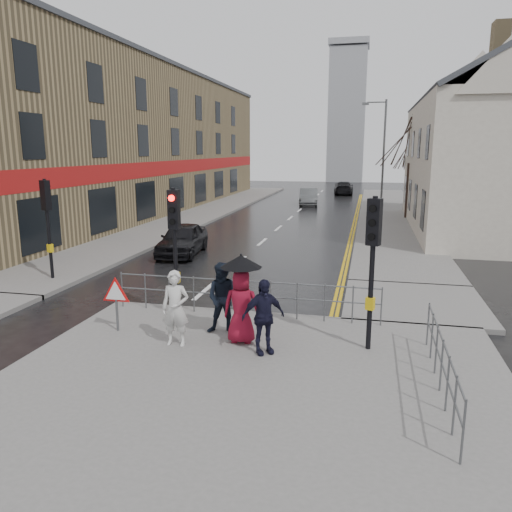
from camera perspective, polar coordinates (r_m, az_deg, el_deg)
The scene contains 24 objects.
ground at distance 13.57m, azimuth -10.04°, elevation -7.45°, with size 120.00×120.00×0.00m, color black.
near_pavement at distance 9.59m, azimuth -1.20°, elevation -15.38°, with size 10.00×9.00×0.14m, color #605E5B.
left_pavement at distance 36.90m, azimuth -5.64°, elevation 5.15°, with size 4.00×44.00×0.14m, color #605E5B.
right_pavement at distance 37.05m, azimuth 14.93°, elevation 4.83°, with size 4.00×40.00×0.14m, color #605E5B.
pavement_bridge_right at distance 15.47m, azimuth 17.58°, elevation -5.11°, with size 4.00×4.20×0.14m, color #605E5B.
building_left_terrace at distance 37.83m, azimuth -14.42°, elevation 12.49°, with size 8.00×42.00×10.00m, color olive.
building_right_cream at distance 30.56m, azimuth 26.42°, elevation 11.40°, with size 9.00×16.40×10.10m.
church_tower at distance 73.98m, azimuth 10.34°, elevation 15.40°, with size 5.00×5.00×18.00m, color #95979D.
traffic_signal_near_left at distance 13.07m, azimuth -9.30°, elevation 2.96°, with size 0.28×0.27×3.40m.
traffic_signal_near_right at distance 10.95m, azimuth 13.22°, elevation 1.04°, with size 0.34×0.33×3.40m.
traffic_signal_far_left at distance 18.27m, azimuth -22.77°, elevation 4.75°, with size 0.34×0.33×3.40m.
guard_railing_front at distance 13.25m, azimuth -1.35°, elevation -3.84°, with size 7.14×0.04×1.00m.
guard_railing_side at distance 9.82m, azimuth 20.52°, elevation -10.54°, with size 0.04×4.54×1.00m.
warning_sign at distance 12.56m, azimuth -15.72°, elevation -4.34°, with size 0.80×0.07×1.35m.
street_lamp at distance 39.77m, azimuth 14.15°, elevation 12.04°, with size 1.83×0.25×8.00m.
tree_near at distance 33.85m, azimuth 17.30°, elevation 12.65°, with size 2.40×2.40×6.58m.
tree_far at distance 41.86m, azimuth 17.12°, elevation 11.47°, with size 2.40×2.40×5.64m.
pedestrian_a at distance 11.38m, azimuth -9.20°, elevation -5.93°, with size 0.63×0.41×1.73m, color beige.
pedestrian_b at distance 11.97m, azimuth -3.69°, elevation -4.86°, with size 0.85×0.66×1.74m, color black.
pedestrian_with_umbrella at distance 11.34m, azimuth -1.69°, elevation -4.51°, with size 0.96×0.96×2.05m.
pedestrian_d at distance 10.82m, azimuth 0.82°, elevation -6.94°, with size 0.97×0.41×1.66m, color black.
car_parked at distance 21.87m, azimuth -8.40°, elevation 1.92°, with size 1.61×4.00×1.36m, color black.
car_mid at distance 41.45m, azimuth 6.05°, elevation 6.75°, with size 1.45×4.16×1.37m, color #4C4F52.
car_far at distance 51.80m, azimuth 10.01°, elevation 7.66°, with size 1.84×4.54×1.32m, color black.
Camera 1 is at (5.07, -11.76, 4.50)m, focal length 35.00 mm.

